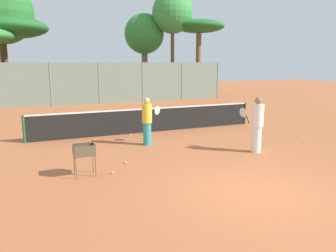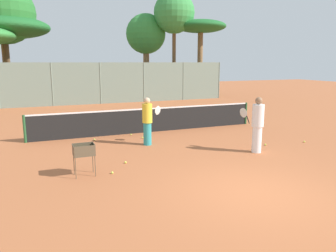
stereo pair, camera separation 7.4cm
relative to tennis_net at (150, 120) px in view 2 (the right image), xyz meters
The scene contains 20 objects.
ground_plane 7.46m from the tennis_net, 90.00° to the right, with size 80.00×80.00×0.00m, color #B26038.
tennis_net is the anchor object (origin of this frame).
back_fence 10.89m from the tennis_net, 90.00° to the left, with size 20.21×0.08×3.01m.
tree_1 16.62m from the tennis_net, 113.54° to the left, with size 6.73×6.73×6.40m.
tree_2 16.82m from the tennis_net, 54.24° to the left, with size 4.44×4.44×6.66m.
tree_3 16.46m from the tennis_net, 113.66° to the left, with size 4.44×4.44×8.74m.
tree_4 16.44m from the tennis_net, 62.42° to the left, with size 3.48×3.48×8.90m.
tree_5 16.73m from the tennis_net, 71.62° to the left, with size 3.52×3.52×7.26m.
player_white_outfit 5.04m from the tennis_net, 63.25° to the right, with size 0.51×0.90×1.89m.
player_red_cap 2.28m from the tennis_net, 111.59° to the right, with size 0.87×0.50×1.77m.
ball_cart 5.81m from the tennis_net, 127.11° to the right, with size 0.56×0.41×0.88m.
tennis_ball_0 4.60m from the tennis_net, 118.84° to the right, with size 0.07×0.07×0.07m, color #D1E54C.
tennis_ball_1 4.66m from the tennis_net, 25.70° to the right, with size 0.07×0.07×0.07m, color #D1E54C.
tennis_ball_2 5.02m from the tennis_net, 50.90° to the right, with size 0.07×0.07×0.07m, color #D1E54C.
tennis_ball_3 1.14m from the tennis_net, 162.12° to the right, with size 0.07×0.07×0.07m, color #D1E54C.
tennis_ball_4 2.67m from the tennis_net, 166.21° to the right, with size 0.07×0.07×0.07m, color #D1E54C.
tennis_ball_5 6.35m from the tennis_net, 40.07° to the right, with size 0.07×0.07×0.07m, color #D1E54C.
tennis_ball_6 1.34m from the tennis_net, 123.52° to the right, with size 0.07×0.07×0.07m, color #D1E54C.
tennis_ball_7 5.57m from the tennis_net, 120.30° to the right, with size 0.07×0.07×0.07m, color #D1E54C.
parked_car 13.24m from the tennis_net, 82.25° to the left, with size 4.20×1.70×1.60m.
Camera 2 is at (-4.68, -5.89, 3.03)m, focal length 35.00 mm.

